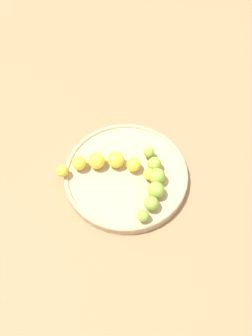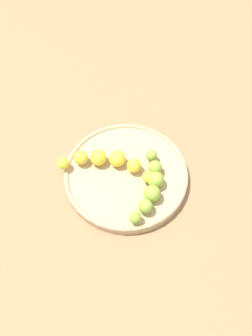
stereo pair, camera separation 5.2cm
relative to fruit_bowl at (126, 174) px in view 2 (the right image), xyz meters
name	(u,v)px [view 2 (the right image)]	position (x,y,z in m)	size (l,w,h in m)	color
ground_plane	(126,177)	(0.00, 0.00, -0.01)	(2.40, 2.40, 0.00)	#936D47
fruit_bowl	(126,174)	(0.00, 0.00, 0.00)	(0.27, 0.27, 0.02)	tan
banana_yellow	(107,161)	(0.04, 0.00, 0.02)	(0.20, 0.09, 0.04)	yellow
banana_green	(151,186)	(-0.06, 0.02, 0.02)	(0.07, 0.17, 0.03)	#8CAD38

